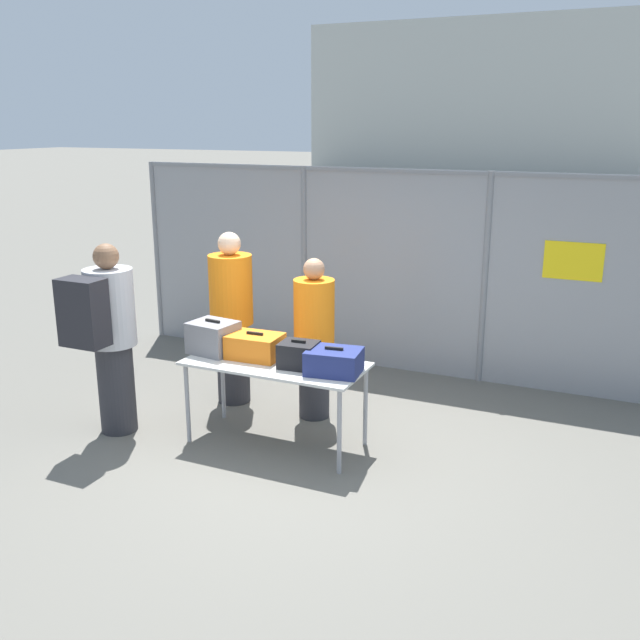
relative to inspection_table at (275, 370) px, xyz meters
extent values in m
plane|color=#605E56|center=(0.24, -0.19, -0.72)|extent=(120.00, 120.00, 0.00)
cylinder|color=gray|center=(-3.08, 2.42, 0.46)|extent=(0.07, 0.07, 2.37)
cylinder|color=gray|center=(-0.86, 2.42, 0.46)|extent=(0.07, 0.07, 2.37)
cylinder|color=gray|center=(1.35, 2.42, 0.46)|extent=(0.07, 0.07, 2.37)
cube|color=gray|center=(0.24, 2.42, 0.46)|extent=(6.64, 0.01, 2.37)
cube|color=gray|center=(0.24, 2.42, 1.62)|extent=(6.64, 0.04, 0.04)
cube|color=yellow|center=(2.26, 2.41, 0.75)|extent=(0.60, 0.01, 0.40)
cube|color=silver|center=(0.00, 0.00, 0.06)|extent=(1.63, 0.73, 0.02)
cylinder|color=#99999E|center=(-0.76, -0.31, -0.34)|extent=(0.04, 0.04, 0.76)
cylinder|color=#99999E|center=(0.76, -0.31, -0.34)|extent=(0.04, 0.04, 0.76)
cylinder|color=#99999E|center=(-0.76, 0.31, -0.34)|extent=(0.04, 0.04, 0.76)
cylinder|color=#99999E|center=(0.76, 0.31, -0.34)|extent=(0.04, 0.04, 0.76)
cube|color=slate|center=(-0.66, 0.02, 0.21)|extent=(0.45, 0.40, 0.29)
cube|color=black|center=(-0.66, 0.02, 0.37)|extent=(0.16, 0.04, 0.02)
cube|color=orange|center=(-0.23, 0.05, 0.18)|extent=(0.49, 0.37, 0.22)
cube|color=black|center=(-0.23, 0.05, 0.30)|extent=(0.16, 0.03, 0.02)
cube|color=black|center=(0.24, -0.02, 0.18)|extent=(0.34, 0.30, 0.22)
cube|color=black|center=(0.24, -0.02, 0.30)|extent=(0.13, 0.03, 0.02)
cube|color=navy|center=(0.59, -0.04, 0.17)|extent=(0.50, 0.41, 0.21)
cube|color=black|center=(0.59, -0.04, 0.29)|extent=(0.16, 0.04, 0.02)
cylinder|color=#2D2D33|center=(-1.52, -0.36, -0.29)|extent=(0.34, 0.34, 0.86)
cylinder|color=#B2B2B7|center=(-1.52, -0.36, 0.50)|extent=(0.45, 0.45, 0.72)
sphere|color=brown|center=(-1.52, -0.36, 0.98)|extent=(0.23, 0.23, 0.23)
cube|color=#232328|center=(-1.52, -0.71, 0.54)|extent=(0.40, 0.25, 0.60)
cylinder|color=#2D2D33|center=(0.05, 0.72, -0.33)|extent=(0.30, 0.30, 0.77)
cylinder|color=orange|center=(0.05, 0.72, 0.37)|extent=(0.40, 0.40, 0.64)
sphere|color=#A57A5B|center=(0.05, 0.72, 0.79)|extent=(0.21, 0.21, 0.21)
cylinder|color=#2D2D33|center=(-0.90, 0.74, -0.29)|extent=(0.34, 0.34, 0.86)
cylinder|color=orange|center=(-0.90, 0.74, 0.50)|extent=(0.45, 0.45, 0.72)
sphere|color=beige|center=(-0.90, 0.74, 0.97)|extent=(0.23, 0.23, 0.23)
cube|color=white|center=(1.60, 3.97, -0.26)|extent=(2.72, 1.27, 0.56)
sphere|color=black|center=(1.12, 3.27, -0.39)|extent=(0.67, 0.67, 0.67)
sphere|color=black|center=(1.12, 4.67, -0.39)|extent=(0.67, 0.67, 0.67)
cylinder|color=#59595B|center=(-0.24, 3.97, -0.49)|extent=(0.95, 0.06, 0.06)
cube|color=#B2B7B2|center=(-6.00, 35.99, 3.23)|extent=(17.03, 8.05, 7.89)
camera|label=1|loc=(2.86, -5.35, 2.15)|focal=40.00mm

